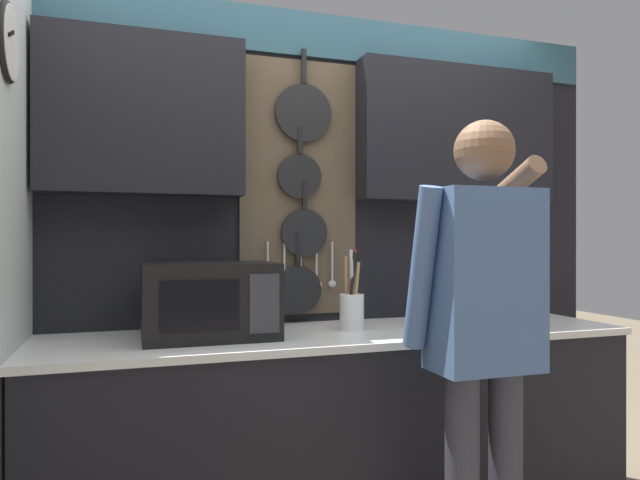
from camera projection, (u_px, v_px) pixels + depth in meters
name	position (u px, v px, depth m)	size (l,w,h in m)	color
base_cabinet_counter	(343.00, 438.00, 2.48)	(2.54, 0.66, 0.92)	black
back_wall_unit	(323.00, 202.00, 2.77)	(3.11, 0.20, 2.42)	black
microwave	(210.00, 300.00, 2.31)	(0.53, 0.37, 0.31)	black
knife_block	(431.00, 305.00, 2.63)	(0.12, 0.15, 0.27)	brown
utensil_crock	(352.00, 308.00, 2.51)	(0.11, 0.11, 0.36)	white
person	(482.00, 317.00, 2.03)	(0.54, 0.65, 1.75)	#383842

